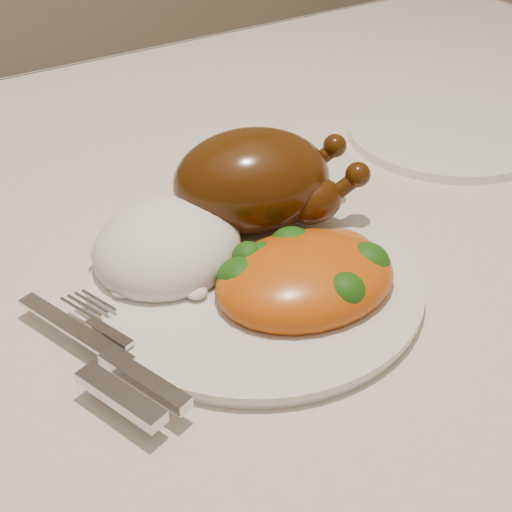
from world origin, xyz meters
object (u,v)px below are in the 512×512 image
dinner_plate (256,282)px  side_plate (445,134)px  roast_chicken (257,180)px  dining_table (171,368)px

dinner_plate → side_plate: dinner_plate is taller
roast_chicken → dinner_plate: bearing=-105.8°
side_plate → roast_chicken: roast_chicken is taller
dining_table → roast_chicken: size_ratio=8.73×
dining_table → roast_chicken: (0.10, 0.02, 0.16)m
dining_table → roast_chicken: 0.19m
dinner_plate → side_plate: (0.33, 0.11, -0.00)m
dinner_plate → roast_chicken: bearing=56.4°
dining_table → roast_chicken: bearing=9.2°
dinner_plate → side_plate: 0.35m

